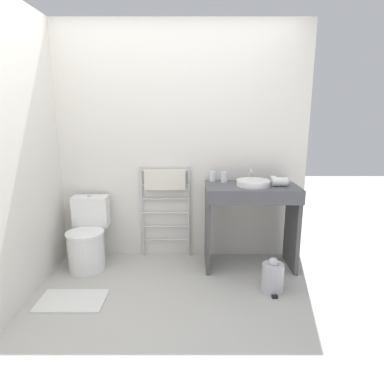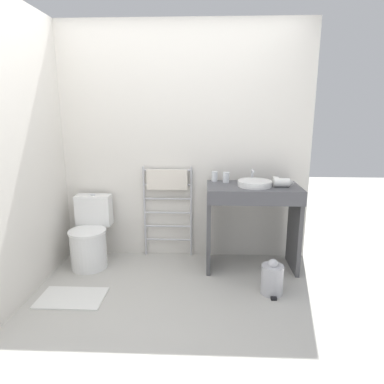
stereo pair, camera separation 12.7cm
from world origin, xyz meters
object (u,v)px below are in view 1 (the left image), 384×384
object	(u,v)px
cup_near_wall	(212,176)
cup_near_edge	(224,177)
trash_bin	(272,277)
toilet	(87,239)
hair_dryer	(279,181)
towel_radiator	(165,192)
sink_basin	(253,183)

from	to	relation	value
cup_near_wall	cup_near_edge	world-z (taller)	cup_near_edge
trash_bin	toilet	bearing A→B (deg)	164.08
cup_near_edge	trash_bin	xyz separation A→B (m)	(0.39, -0.66, -0.78)
cup_near_wall	hair_dryer	bearing A→B (deg)	-19.06
towel_radiator	hair_dryer	bearing A→B (deg)	-13.77
toilet	trash_bin	size ratio (longest dim) A/B	2.21
cup_near_wall	hair_dryer	size ratio (longest dim) A/B	0.52
sink_basin	towel_radiator	bearing A→B (deg)	162.44
toilet	hair_dryer	world-z (taller)	hair_dryer
sink_basin	cup_near_wall	world-z (taller)	cup_near_wall
toilet	sink_basin	bearing A→B (deg)	-0.64
towel_radiator	trash_bin	world-z (taller)	towel_radiator
towel_radiator	toilet	bearing A→B (deg)	-161.52
toilet	hair_dryer	distance (m)	2.02
toilet	sink_basin	distance (m)	1.77
towel_radiator	cup_near_wall	xyz separation A→B (m)	(0.50, -0.06, 0.18)
hair_dryer	toilet	bearing A→B (deg)	179.42
cup_near_edge	hair_dryer	distance (m)	0.56
toilet	sink_basin	world-z (taller)	sink_basin
toilet	towel_radiator	bearing A→B (deg)	18.48
towel_radiator	sink_basin	bearing A→B (deg)	-17.56
toilet	towel_radiator	xyz separation A→B (m)	(0.78, 0.26, 0.43)
toilet	towel_radiator	world-z (taller)	towel_radiator
towel_radiator	cup_near_wall	bearing A→B (deg)	-6.57
towel_radiator	sink_basin	world-z (taller)	towel_radiator
trash_bin	hair_dryer	bearing A→B (deg)	73.74
cup_near_wall	towel_radiator	bearing A→B (deg)	173.43
cup_near_edge	hair_dryer	xyz separation A→B (m)	(0.53, -0.17, -0.01)
hair_dryer	towel_radiator	bearing A→B (deg)	166.23
toilet	sink_basin	xyz separation A→B (m)	(1.67, -0.02, 0.60)
sink_basin	cup_near_edge	distance (m)	0.32
towel_radiator	hair_dryer	xyz separation A→B (m)	(1.15, -0.28, 0.18)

